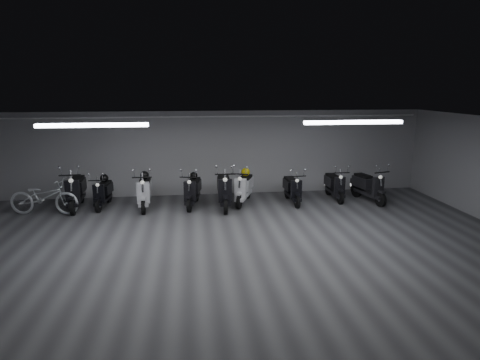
{
  "coord_description": "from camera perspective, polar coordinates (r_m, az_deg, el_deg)",
  "views": [
    {
      "loc": [
        -0.88,
        -8.17,
        3.57
      ],
      "look_at": [
        0.46,
        2.5,
        1.05
      ],
      "focal_mm": 29.89,
      "sensor_mm": 36.0,
      "label": 1
    }
  ],
  "objects": [
    {
      "name": "floor",
      "position": [
        8.96,
        -0.95,
        -10.33
      ],
      "size": [
        14.0,
        10.0,
        0.01
      ],
      "primitive_type": "cube",
      "color": "#3E3E40",
      "rests_on": "ground"
    },
    {
      "name": "ceiling",
      "position": [
        8.25,
        -1.02,
        7.87
      ],
      "size": [
        14.0,
        10.0,
        0.01
      ],
      "primitive_type": "cube",
      "color": "gray",
      "rests_on": "ground"
    },
    {
      "name": "back_wall",
      "position": [
        13.38,
        -3.3,
        3.84
      ],
      "size": [
        14.0,
        0.01,
        2.8
      ],
      "primitive_type": "cube",
      "color": "gray",
      "rests_on": "ground"
    },
    {
      "name": "front_wall",
      "position": [
        3.93,
        7.42,
        -20.41
      ],
      "size": [
        14.0,
        0.01,
        2.8
      ],
      "primitive_type": "cube",
      "color": "gray",
      "rests_on": "ground"
    },
    {
      "name": "fluor_strip_left",
      "position": [
        9.44,
        -20.28,
        7.35
      ],
      "size": [
        2.4,
        0.18,
        0.08
      ],
      "primitive_type": "cube",
      "color": "white",
      "rests_on": "ceiling"
    },
    {
      "name": "fluor_strip_right",
      "position": [
        9.99,
        15.88,
        7.93
      ],
      "size": [
        2.4,
        0.18,
        0.08
      ],
      "primitive_type": "cube",
      "color": "white",
      "rests_on": "ceiling"
    },
    {
      "name": "conduit",
      "position": [
        13.15,
        -3.34,
        9.03
      ],
      "size": [
        13.6,
        0.05,
        0.05
      ],
      "primitive_type": "cylinder",
      "rotation": [
        0.0,
        1.57,
        0.0
      ],
      "color": "white",
      "rests_on": "back_wall"
    },
    {
      "name": "scooter_0",
      "position": [
        12.78,
        -22.42,
        -0.7
      ],
      "size": [
        0.8,
        1.98,
        1.44
      ],
      "primitive_type": null,
      "rotation": [
        0.0,
        0.0,
        0.08
      ],
      "color": "black",
      "rests_on": "floor"
    },
    {
      "name": "scooter_1",
      "position": [
        12.67,
        -19.0,
        -1.14
      ],
      "size": [
        0.67,
        1.63,
        1.18
      ],
      "primitive_type": null,
      "rotation": [
        0.0,
        0.0,
        -0.09
      ],
      "color": "black",
      "rests_on": "floor"
    },
    {
      "name": "scooter_2",
      "position": [
        12.2,
        -13.49,
        -0.92
      ],
      "size": [
        0.64,
        1.82,
        1.35
      ],
      "primitive_type": null,
      "rotation": [
        0.0,
        0.0,
        0.02
      ],
      "color": "#BBBBC0",
      "rests_on": "floor"
    },
    {
      "name": "scooter_3",
      "position": [
        12.14,
        -6.78,
        -0.85
      ],
      "size": [
        0.9,
        1.81,
        1.29
      ],
      "primitive_type": null,
      "rotation": [
        0.0,
        0.0,
        -0.19
      ],
      "color": "black",
      "rests_on": "floor"
    },
    {
      "name": "scooter_5",
      "position": [
        11.93,
        -2.28,
        -0.61
      ],
      "size": [
        0.71,
        1.97,
        1.45
      ],
      "primitive_type": null,
      "rotation": [
        0.0,
        0.0,
        -0.03
      ],
      "color": "black",
      "rests_on": "floor"
    },
    {
      "name": "scooter_6",
      "position": [
        12.37,
        0.55,
        -0.42
      ],
      "size": [
        1.19,
        1.86,
        1.32
      ],
      "primitive_type": null,
      "rotation": [
        0.0,
        0.0,
        -0.37
      ],
      "color": "white",
      "rests_on": "floor"
    },
    {
      "name": "scooter_7",
      "position": [
        12.52,
        7.5,
        -0.6
      ],
      "size": [
        0.59,
        1.65,
        1.22
      ],
      "primitive_type": null,
      "rotation": [
        0.0,
        0.0,
        0.03
      ],
      "color": "black",
      "rests_on": "floor"
    },
    {
      "name": "scooter_8",
      "position": [
        13.17,
        13.4,
        -0.12
      ],
      "size": [
        0.56,
        1.66,
        1.24
      ],
      "primitive_type": null,
      "rotation": [
        0.0,
        0.0,
        -0.0
      ],
      "color": "black",
      "rests_on": "floor"
    },
    {
      "name": "scooter_9",
      "position": [
        13.21,
        17.92,
        -0.18
      ],
      "size": [
        0.98,
        1.86,
        1.32
      ],
      "primitive_type": null,
      "rotation": [
        0.0,
        0.0,
        0.23
      ],
      "color": "black",
      "rests_on": "floor"
    },
    {
      "name": "bicycle",
      "position": [
        12.62,
        -26.25,
        -1.66
      ],
      "size": [
        2.03,
        0.97,
        1.26
      ],
      "primitive_type": "imported",
      "rotation": [
        0.0,
        0.0,
        1.42
      ],
      "color": "white",
      "rests_on": "floor"
    },
    {
      "name": "helmet_0",
      "position": [
        12.82,
        -18.82,
        0.26
      ],
      "size": [
        0.25,
        0.25,
        0.25
      ],
      "primitive_type": "sphere",
      "color": "black",
      "rests_on": "scooter_1"
    },
    {
      "name": "helmet_1",
      "position": [
        12.37,
        -13.47,
        0.67
      ],
      "size": [
        0.26,
        0.26,
        0.26
      ],
      "primitive_type": "sphere",
      "color": "black",
      "rests_on": "scooter_2"
    },
    {
      "name": "helmet_2",
      "position": [
        12.54,
        0.81,
        1.14
      ],
      "size": [
        0.27,
        0.27,
        0.27
      ],
      "primitive_type": "sphere",
      "color": "#C2B00B",
      "rests_on": "scooter_6"
    },
    {
      "name": "helmet_3",
      "position": [
        12.3,
        -6.61,
        0.64
      ],
      "size": [
        0.23,
        0.23,
        0.23
      ],
      "primitive_type": "sphere",
      "color": "black",
      "rests_on": "scooter_3"
    }
  ]
}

